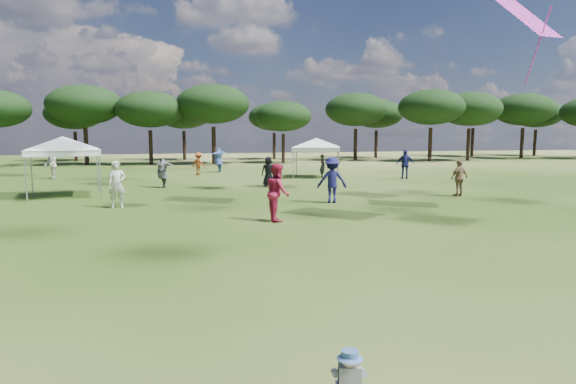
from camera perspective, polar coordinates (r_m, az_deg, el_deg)
tree_line at (r=50.00m, az=-10.24°, el=9.72°), size 108.78×17.63×7.77m
tent_left at (r=24.38m, az=-25.14°, el=5.69°), size 6.21×6.21×3.05m
tent_right at (r=32.07m, az=3.39°, el=6.19°), size 5.83×5.83×2.90m
toddler at (r=5.54m, az=7.28°, el=-21.06°), size 0.43×0.47×0.59m
festival_crowd at (r=26.34m, az=-12.37°, el=2.43°), size 29.61×22.61×1.91m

